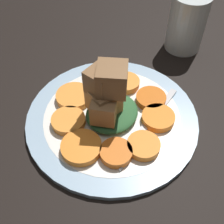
{
  "coord_description": "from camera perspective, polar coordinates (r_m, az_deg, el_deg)",
  "views": [
    {
      "loc": [
        -25.65,
        -17.81,
        40.74
      ],
      "look_at": [
        0.0,
        0.0,
        4.1
      ],
      "focal_mm": 45.0,
      "sensor_mm": 36.0,
      "label": 1
    }
  ],
  "objects": [
    {
      "name": "table_slab",
      "position": [
        0.51,
        -0.0,
        -2.28
      ],
      "size": [
        120.0,
        120.0,
        2.0
      ],
      "primitive_type": "cube",
      "color": "black",
      "rests_on": "ground"
    },
    {
      "name": "plate",
      "position": [
        0.49,
        -0.0,
        -1.19
      ],
      "size": [
        29.86,
        29.86,
        1.05
      ],
      "color": "#99B7D1",
      "rests_on": "table_slab"
    },
    {
      "name": "carrot_slice_0",
      "position": [
        0.45,
        -6.64,
        -6.89
      ],
      "size": [
        6.47,
        6.47,
        1.23
      ],
      "primitive_type": "cylinder",
      "color": "orange",
      "rests_on": "plate"
    },
    {
      "name": "carrot_slice_1",
      "position": [
        0.44,
        0.84,
        -8.25
      ],
      "size": [
        5.12,
        5.12,
        1.23
      ],
      "primitive_type": "cylinder",
      "color": "orange",
      "rests_on": "plate"
    },
    {
      "name": "carrot_slice_2",
      "position": [
        0.45,
        6.43,
        -6.8
      ],
      "size": [
        5.29,
        5.29,
        1.23
      ],
      "primitive_type": "cylinder",
      "color": "orange",
      "rests_on": "plate"
    },
    {
      "name": "carrot_slice_3",
      "position": [
        0.48,
        9.36,
        -1.18
      ],
      "size": [
        5.65,
        5.65,
        1.23
      ],
      "primitive_type": "cylinder",
      "color": "orange",
      "rests_on": "plate"
    },
    {
      "name": "carrot_slice_4",
      "position": [
        0.51,
        7.91,
        2.7
      ],
      "size": [
        5.43,
        5.43,
        1.23
      ],
      "primitive_type": "cylinder",
      "color": "#D35E12",
      "rests_on": "plate"
    },
    {
      "name": "carrot_slice_5",
      "position": [
        0.54,
        2.83,
        5.95
      ],
      "size": [
        5.22,
        5.22,
        1.23
      ],
      "primitive_type": "cylinder",
      "color": "orange",
      "rests_on": "plate"
    },
    {
      "name": "carrot_slice_6",
      "position": [
        0.54,
        -2.52,
        6.08
      ],
      "size": [
        4.86,
        4.86,
        1.23
      ],
      "primitive_type": "cylinder",
      "color": "orange",
      "rests_on": "plate"
    },
    {
      "name": "carrot_slice_7",
      "position": [
        0.52,
        -7.78,
        3.15
      ],
      "size": [
        6.43,
        6.43,
        1.23
      ],
      "primitive_type": "cylinder",
      "color": "orange",
      "rests_on": "plate"
    },
    {
      "name": "carrot_slice_8",
      "position": [
        0.48,
        -8.85,
        -1.78
      ],
      "size": [
        5.78,
        5.78,
        1.23
      ],
      "primitive_type": "cylinder",
      "color": "orange",
      "rests_on": "plate"
    },
    {
      "name": "center_pile",
      "position": [
        0.45,
        -0.97,
        2.69
      ],
      "size": [
        9.69,
        8.65,
        10.94
      ],
      "color": "#2D6033",
      "rests_on": "plate"
    },
    {
      "name": "fork",
      "position": [
        0.48,
        6.86,
        -2.91
      ],
      "size": [
        19.85,
        2.34,
        0.4
      ],
      "rotation": [
        0.0,
        0.0,
        -0.01
      ],
      "color": "silver",
      "rests_on": "plate"
    },
    {
      "name": "water_glass",
      "position": [
        0.64,
        14.97,
        17.1
      ],
      "size": [
        7.85,
        7.85,
        12.06
      ],
      "color": "silver",
      "rests_on": "table_slab"
    }
  ]
}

